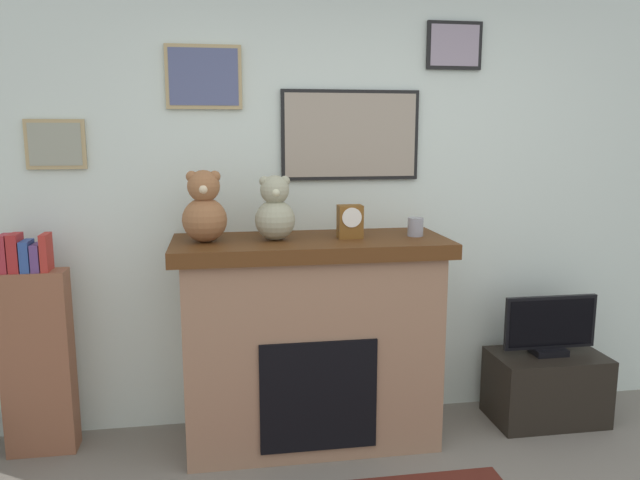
# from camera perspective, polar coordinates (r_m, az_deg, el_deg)

# --- Properties ---
(back_wall) EXTENTS (5.20, 0.15, 2.60)m
(back_wall) POSITION_cam_1_polar(r_m,az_deg,el_deg) (3.74, 3.09, 3.18)
(back_wall) COLOR silver
(back_wall) RESTS_ON ground_plane
(fireplace) EXTENTS (1.50, 0.64, 1.17)m
(fireplace) POSITION_cam_1_polar(r_m,az_deg,el_deg) (3.51, -0.88, -9.26)
(fireplace) COLOR #936D52
(fireplace) RESTS_ON ground_plane
(bookshelf) EXTENTS (0.36, 0.16, 1.23)m
(bookshelf) POSITION_cam_1_polar(r_m,az_deg,el_deg) (3.71, -24.84, -9.61)
(bookshelf) COLOR brown
(bookshelf) RESTS_ON ground_plane
(tv_stand) EXTENTS (0.67, 0.40, 0.42)m
(tv_stand) POSITION_cam_1_polar(r_m,az_deg,el_deg) (4.10, 20.28, -12.70)
(tv_stand) COLOR black
(tv_stand) RESTS_ON ground_plane
(television) EXTENTS (0.57, 0.14, 0.36)m
(television) POSITION_cam_1_polar(r_m,az_deg,el_deg) (3.97, 20.63, -7.56)
(television) COLOR black
(television) RESTS_ON tv_stand
(candle_jar) EXTENTS (0.09, 0.09, 0.10)m
(candle_jar) POSITION_cam_1_polar(r_m,az_deg,el_deg) (3.47, 8.87, 1.21)
(candle_jar) COLOR gray
(candle_jar) RESTS_ON fireplace
(mantel_clock) EXTENTS (0.13, 0.10, 0.18)m
(mantel_clock) POSITION_cam_1_polar(r_m,az_deg,el_deg) (3.36, 2.81, 1.73)
(mantel_clock) COLOR brown
(mantel_clock) RESTS_ON fireplace
(teddy_bear_brown) EXTENTS (0.24, 0.24, 0.38)m
(teddy_bear_brown) POSITION_cam_1_polar(r_m,az_deg,el_deg) (3.28, -10.72, 2.77)
(teddy_bear_brown) COLOR #925F39
(teddy_bear_brown) RESTS_ON fireplace
(teddy_bear_tan) EXTENTS (0.22, 0.22, 0.35)m
(teddy_bear_tan) POSITION_cam_1_polar(r_m,az_deg,el_deg) (3.30, -4.21, 2.70)
(teddy_bear_tan) COLOR #A09E81
(teddy_bear_tan) RESTS_ON fireplace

